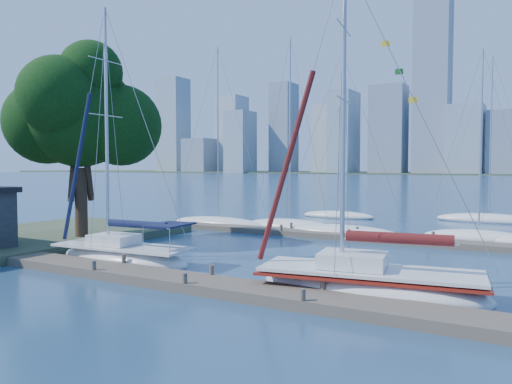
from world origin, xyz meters
The scene contains 13 objects.
ground centered at (0.00, 0.00, 0.00)m, with size 700.00×700.00×0.00m, color navy.
near_dock centered at (0.00, 0.00, 0.20)m, with size 26.00×2.00×0.40m, color brown.
far_dock centered at (2.00, 16.00, 0.18)m, with size 30.00×1.80×0.36m, color brown.
shore centered at (-17.00, 3.00, 0.25)m, with size 12.00×22.00×0.50m, color #38472D.
tree centered at (-13.16, 5.52, 8.38)m, with size 9.33×8.51×12.44m.
sailboat_navy centered at (-6.33, 2.17, 1.09)m, with size 8.15×3.18×13.41m.
sailboat_maroon centered at (6.29, 2.25, 1.00)m, with size 9.18×4.20×13.33m.
bg_boat_0 centered at (-11.14, 17.78, 0.27)m, with size 8.82×3.31×14.89m.
bg_boat_1 centered at (-5.08, 18.75, 0.30)m, with size 7.96×4.59×15.19m.
bg_boat_2 centered at (-0.41, 17.42, 0.27)m, with size 8.90×4.22×13.27m.
bg_boat_3 centered at (8.38, 19.49, 0.26)m, with size 7.27×3.70×12.86m.
bg_boat_6 centered at (-4.89, 28.91, 0.22)m, with size 7.30×3.32×10.84m.
bg_boat_7 centered at (7.94, 31.87, 0.28)m, with size 8.86×3.07×14.84m.
Camera 1 is at (11.90, -16.08, 4.94)m, focal length 35.00 mm.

